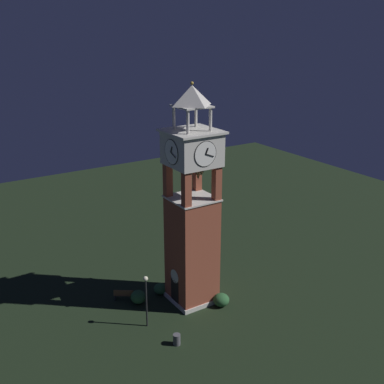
{
  "coord_description": "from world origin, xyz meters",
  "views": [
    {
      "loc": [
        28.37,
        -18.22,
        20.96
      ],
      "look_at": [
        0.0,
        0.0,
        9.21
      ],
      "focal_mm": 44.58,
      "sensor_mm": 36.0,
      "label": 1
    }
  ],
  "objects_px": {
    "lamp_post": "(146,292)",
    "trash_bin": "(177,339)",
    "park_bench": "(124,294)",
    "clock_tower": "(192,218)"
  },
  "relations": [
    {
      "from": "park_bench",
      "to": "trash_bin",
      "type": "relative_size",
      "value": 1.96
    },
    {
      "from": "clock_tower",
      "to": "trash_bin",
      "type": "height_order",
      "value": "clock_tower"
    },
    {
      "from": "park_bench",
      "to": "clock_tower",
      "type": "bearing_deg",
      "value": 58.79
    },
    {
      "from": "clock_tower",
      "to": "trash_bin",
      "type": "relative_size",
      "value": 21.67
    },
    {
      "from": "park_bench",
      "to": "trash_bin",
      "type": "xyz_separation_m",
      "value": [
        7.23,
        0.64,
        -0.08
      ]
    },
    {
      "from": "trash_bin",
      "to": "clock_tower",
      "type": "bearing_deg",
      "value": 137.08
    },
    {
      "from": "park_bench",
      "to": "trash_bin",
      "type": "bearing_deg",
      "value": 5.08
    },
    {
      "from": "clock_tower",
      "to": "park_bench",
      "type": "relative_size",
      "value": 11.08
    },
    {
      "from": "park_bench",
      "to": "trash_bin",
      "type": "height_order",
      "value": "park_bench"
    },
    {
      "from": "lamp_post",
      "to": "trash_bin",
      "type": "distance_m",
      "value": 3.97
    }
  ]
}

